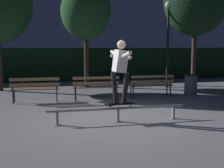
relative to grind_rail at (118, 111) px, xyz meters
name	(u,v)px	position (x,y,z in m)	size (l,w,h in m)	color
ground_plane	(116,120)	(0.00, 0.17, -0.28)	(90.00, 90.00, 0.00)	gray
hedge_backdrop	(78,64)	(0.00, 9.47, 0.62)	(24.00, 1.20, 1.81)	black
grind_rail	(118,111)	(0.00, 0.00, 0.00)	(3.49, 0.18, 0.37)	gray
skateboard	(120,104)	(0.05, 0.00, 0.16)	(0.80, 0.27, 0.09)	black
skateboarder	(120,66)	(0.05, 0.00, 1.10)	(0.63, 1.40, 1.56)	black
park_bench_leftmost	(35,87)	(-2.10, 3.02, 0.25)	(1.61, 0.45, 0.88)	black
park_bench_left_center	(96,85)	(-0.06, 3.02, 0.25)	(1.61, 0.45, 0.88)	black
park_bench_right_center	(151,83)	(1.99, 3.02, 0.25)	(1.61, 0.45, 0.88)	black
tree_far_right	(196,1)	(5.14, 5.82, 3.70)	(2.97, 2.97, 5.63)	#3D2D23
tree_behind_benches	(86,12)	(0.11, 6.70, 3.16)	(2.32, 2.32, 4.74)	#3D2D23
lamp_post_right	(168,33)	(3.73, 5.66, 2.20)	(0.32, 0.32, 3.90)	black
trash_can	(191,85)	(3.69, 3.28, 0.13)	(0.52, 0.52, 0.80)	slate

